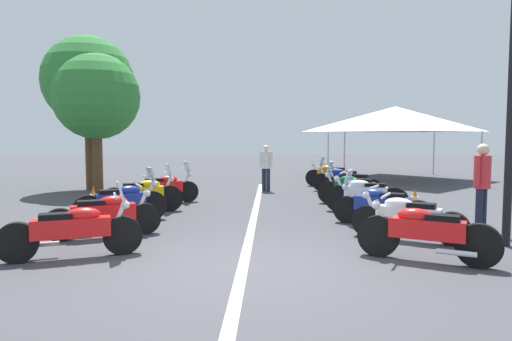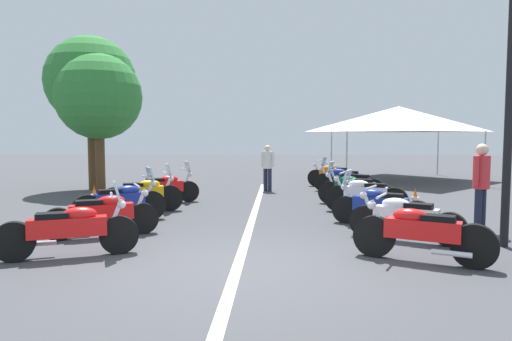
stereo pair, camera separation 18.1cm
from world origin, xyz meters
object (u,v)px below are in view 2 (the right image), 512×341
object	(u,v)px
bystander_0	(268,164)
bystander_2	(481,180)
motorcycle_left_row_1	(103,214)
roadside_tree_0	(99,97)
motorcycle_left_row_0	(70,229)
street_lamp_twin_globe	(512,39)
traffic_cone_0	(415,200)
motorcycle_left_row_4	(164,187)
motorcycle_right_row_0	(421,232)
event_tent	(399,119)
motorcycle_left_row_2	(121,201)
motorcycle_left_row_3	(144,194)
motorcycle_right_row_1	(405,217)
motorcycle_right_row_6	(343,179)
roadside_tree_1	(91,82)
motorcycle_right_row_3	(365,195)
traffic_cone_1	(94,197)
motorcycle_right_row_4	(354,188)
motorcycle_right_row_5	(353,183)
motorcycle_right_row_7	(333,175)
motorcycle_right_row_2	(379,205)

from	to	relation	value
bystander_0	bystander_2	world-z (taller)	bystander_2
motorcycle_left_row_1	roadside_tree_0	xyz separation A→B (m)	(6.95, 2.75, 2.79)
motorcycle_left_row_0	street_lamp_twin_globe	distance (m)	7.95
motorcycle_left_row_0	traffic_cone_0	xyz separation A→B (m)	(4.79, -6.78, -0.17)
motorcycle_left_row_4	street_lamp_twin_globe	bearing A→B (deg)	-59.59
motorcycle_right_row_0	bystander_0	distance (m)	9.33
motorcycle_left_row_0	event_tent	bearing A→B (deg)	35.82
motorcycle_left_row_2	motorcycle_left_row_4	xyz separation A→B (m)	(2.91, -0.24, -0.02)
motorcycle_left_row_0	motorcycle_left_row_3	bearing A→B (deg)	69.41
motorcycle_right_row_1	motorcycle_left_row_1	bearing A→B (deg)	26.88
motorcycle_right_row_0	bystander_0	bearing A→B (deg)	-49.13
motorcycle_right_row_6	roadside_tree_1	size ratio (longest dim) A/B	0.37
motorcycle_right_row_3	bystander_2	xyz separation A→B (m)	(-2.18, -1.88, 0.58)
motorcycle_right_row_0	roadside_tree_1	size ratio (longest dim) A/B	0.36
bystander_2	roadside_tree_0	distance (m)	12.06
motorcycle_right_row_6	traffic_cone_1	distance (m)	8.09
motorcycle_left_row_2	motorcycle_right_row_4	bearing A→B (deg)	-4.80
motorcycle_left_row_4	motorcycle_right_row_6	bearing A→B (deg)	1.99
motorcycle_right_row_4	motorcycle_right_row_6	bearing A→B (deg)	-70.83
street_lamp_twin_globe	bystander_2	world-z (taller)	street_lamp_twin_globe
motorcycle_right_row_4	roadside_tree_1	distance (m)	9.97
motorcycle_right_row_4	motorcycle_right_row_5	size ratio (longest dim) A/B	1.09
motorcycle_left_row_1	motorcycle_left_row_3	size ratio (longest dim) A/B	1.03
motorcycle_right_row_7	traffic_cone_1	world-z (taller)	motorcycle_right_row_7
motorcycle_right_row_5	roadside_tree_1	world-z (taller)	roadside_tree_1
motorcycle_right_row_6	motorcycle_right_row_4	bearing A→B (deg)	107.34
motorcycle_left_row_0	motorcycle_left_row_4	distance (m)	5.91
motorcycle_left_row_0	motorcycle_right_row_7	distance (m)	11.60
motorcycle_right_row_4	roadside_tree_0	xyz separation A→B (m)	(2.63, 8.20, 2.77)
motorcycle_left_row_4	motorcycle_right_row_0	distance (m)	8.04
motorcycle_left_row_2	roadside_tree_1	xyz separation A→B (m)	(6.18, 3.15, 3.36)
motorcycle_right_row_1	motorcycle_right_row_5	world-z (taller)	motorcycle_right_row_5
motorcycle_right_row_2	bystander_2	world-z (taller)	bystander_2
motorcycle_right_row_6	event_tent	bearing A→B (deg)	-103.44
motorcycle_right_row_5	roadside_tree_1	bearing A→B (deg)	18.56
motorcycle_right_row_7	motorcycle_left_row_2	bearing A→B (deg)	76.84
motorcycle_right_row_7	traffic_cone_1	distance (m)	8.77
motorcycle_left_row_1	motorcycle_right_row_6	world-z (taller)	motorcycle_right_row_6
motorcycle_right_row_0	motorcycle_right_row_6	distance (m)	8.81
motorcycle_right_row_2	motorcycle_right_row_4	xyz separation A→B (m)	(2.98, 0.05, 0.01)
motorcycle_right_row_4	roadside_tree_1	size ratio (longest dim) A/B	0.37
bystander_0	roadside_tree_1	size ratio (longest dim) A/B	0.30
motorcycle_left_row_4	motorcycle_right_row_3	world-z (taller)	motorcycle_left_row_4
motorcycle_right_row_4	bystander_0	xyz separation A→B (m)	(3.13, 2.48, 0.47)
motorcycle_left_row_0	motorcycle_right_row_0	xyz separation A→B (m)	(-0.01, -5.48, -0.00)
motorcycle_left_row_3	motorcycle_right_row_6	bearing A→B (deg)	16.81
motorcycle_left_row_1	motorcycle_right_row_4	distance (m)	6.95
motorcycle_left_row_2	motorcycle_right_row_1	world-z (taller)	motorcycle_left_row_2
motorcycle_left_row_2	street_lamp_twin_globe	world-z (taller)	street_lamp_twin_globe
street_lamp_twin_globe	motorcycle_right_row_7	bearing A→B (deg)	11.57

